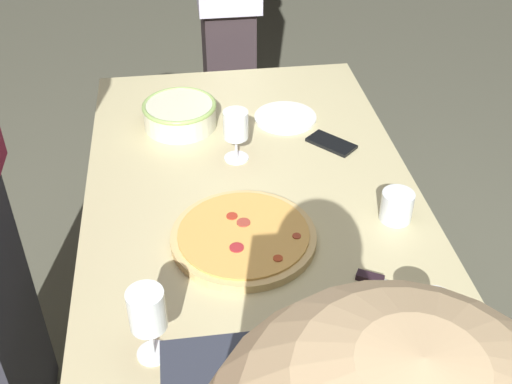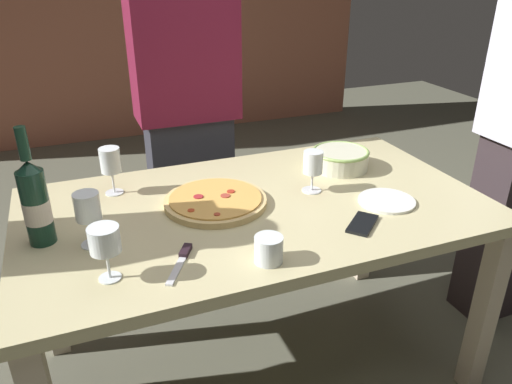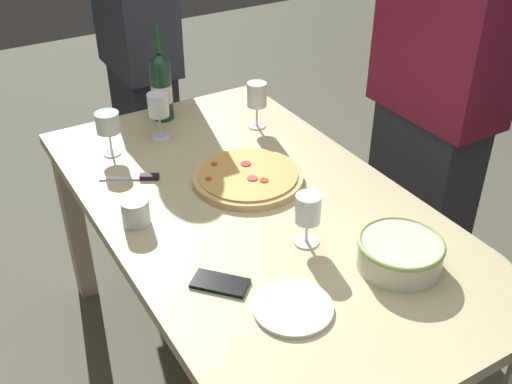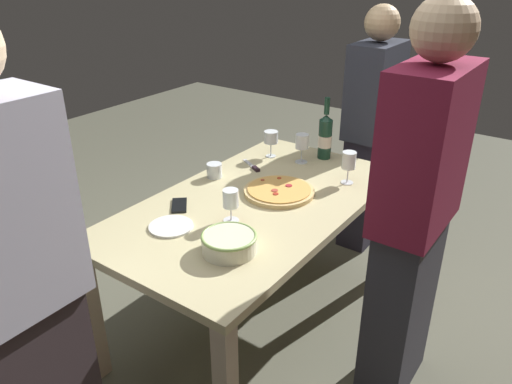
{
  "view_description": "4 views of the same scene",
  "coord_description": "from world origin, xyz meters",
  "px_view_note": "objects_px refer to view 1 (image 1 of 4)",
  "views": [
    {
      "loc": [
        -1.3,
        0.18,
        1.78
      ],
      "look_at": [
        0.0,
        0.0,
        0.8
      ],
      "focal_mm": 44.67,
      "sensor_mm": 36.0,
      "label": 1
    },
    {
      "loc": [
        -0.56,
        -1.43,
        1.53
      ],
      "look_at": [
        0.0,
        0.0,
        0.8
      ],
      "focal_mm": 34.66,
      "sensor_mm": 36.0,
      "label": 2
    },
    {
      "loc": [
        1.33,
        -0.79,
        1.8
      ],
      "look_at": [
        0.0,
        0.0,
        0.8
      ],
      "focal_mm": 43.28,
      "sensor_mm": 36.0,
      "label": 3
    },
    {
      "loc": [
        1.77,
        1.27,
        1.85
      ],
      "look_at": [
        0.0,
        0.0,
        0.8
      ],
      "focal_mm": 34.82,
      "sensor_mm": 36.0,
      "label": 4
    }
  ],
  "objects_px": {
    "dining_table": "(256,233)",
    "wine_glass_far_left": "(432,316)",
    "serving_bowl": "(180,114)",
    "cell_phone": "(331,143)",
    "pizza": "(244,237)",
    "wine_glass_by_bottle": "(336,336)",
    "wine_glass_near_pizza": "(147,313)",
    "pizza_knife": "(386,283)",
    "cup_amber": "(397,206)",
    "wine_glass_far_right": "(236,128)",
    "side_plate": "(285,117)"
  },
  "relations": [
    {
      "from": "wine_glass_near_pizza",
      "to": "pizza_knife",
      "type": "xyz_separation_m",
      "value": [
        0.12,
        -0.52,
        -0.11
      ]
    },
    {
      "from": "cell_phone",
      "to": "pizza",
      "type": "bearing_deg",
      "value": -170.21
    },
    {
      "from": "wine_glass_far_right",
      "to": "cup_amber",
      "type": "xyz_separation_m",
      "value": [
        -0.33,
        -0.37,
        -0.06
      ]
    },
    {
      "from": "serving_bowl",
      "to": "wine_glass_far_left",
      "type": "bearing_deg",
      "value": -155.11
    },
    {
      "from": "wine_glass_near_pizza",
      "to": "side_plate",
      "type": "bearing_deg",
      "value": -25.72
    },
    {
      "from": "wine_glass_far_right",
      "to": "pizza_knife",
      "type": "bearing_deg",
      "value": -153.33
    },
    {
      "from": "wine_glass_near_pizza",
      "to": "cell_phone",
      "type": "distance_m",
      "value": 0.9
    },
    {
      "from": "pizza",
      "to": "wine_glass_far_left",
      "type": "distance_m",
      "value": 0.51
    },
    {
      "from": "pizza",
      "to": "wine_glass_far_right",
      "type": "distance_m",
      "value": 0.37
    },
    {
      "from": "cup_amber",
      "to": "pizza_knife",
      "type": "relative_size",
      "value": 0.46
    },
    {
      "from": "wine_glass_near_pizza",
      "to": "cup_amber",
      "type": "bearing_deg",
      "value": -60.32
    },
    {
      "from": "dining_table",
      "to": "wine_glass_far_left",
      "type": "distance_m",
      "value": 0.62
    },
    {
      "from": "dining_table",
      "to": "wine_glass_near_pizza",
      "type": "xyz_separation_m",
      "value": [
        -0.45,
        0.27,
        0.21
      ]
    },
    {
      "from": "wine_glass_far_right",
      "to": "serving_bowl",
      "type": "bearing_deg",
      "value": 36.49
    },
    {
      "from": "wine_glass_far_right",
      "to": "cell_phone",
      "type": "relative_size",
      "value": 1.07
    },
    {
      "from": "pizza_knife",
      "to": "pizza",
      "type": "bearing_deg",
      "value": 57.44
    },
    {
      "from": "pizza",
      "to": "wine_glass_by_bottle",
      "type": "xyz_separation_m",
      "value": [
        -0.42,
        -0.12,
        0.11
      ]
    },
    {
      "from": "cup_amber",
      "to": "cell_phone",
      "type": "bearing_deg",
      "value": 12.74
    },
    {
      "from": "pizza_knife",
      "to": "wine_glass_near_pizza",
      "type": "bearing_deg",
      "value": 103.31
    },
    {
      "from": "wine_glass_far_left",
      "to": "cup_amber",
      "type": "height_order",
      "value": "wine_glass_far_left"
    },
    {
      "from": "pizza_knife",
      "to": "wine_glass_by_bottle",
      "type": "bearing_deg",
      "value": 141.54
    },
    {
      "from": "wine_glass_far_left",
      "to": "pizza_knife",
      "type": "xyz_separation_m",
      "value": [
        0.2,
        0.01,
        -0.11
      ]
    },
    {
      "from": "dining_table",
      "to": "pizza",
      "type": "xyz_separation_m",
      "value": [
        -0.13,
        0.05,
        0.11
      ]
    },
    {
      "from": "wine_glass_by_bottle",
      "to": "wine_glass_far_left",
      "type": "xyz_separation_m",
      "value": [
        0.03,
        -0.2,
        -0.01
      ]
    },
    {
      "from": "cell_phone",
      "to": "pizza_knife",
      "type": "distance_m",
      "value": 0.59
    },
    {
      "from": "wine_glass_near_pizza",
      "to": "side_plate",
      "type": "distance_m",
      "value": 0.99
    },
    {
      "from": "side_plate",
      "to": "wine_glass_far_right",
      "type": "bearing_deg",
      "value": 138.49
    },
    {
      "from": "dining_table",
      "to": "wine_glass_far_right",
      "type": "bearing_deg",
      "value": 6.4
    },
    {
      "from": "wine_glass_far_right",
      "to": "cup_amber",
      "type": "distance_m",
      "value": 0.5
    },
    {
      "from": "wine_glass_by_bottle",
      "to": "serving_bowl",
      "type": "bearing_deg",
      "value": 14.23
    },
    {
      "from": "wine_glass_by_bottle",
      "to": "wine_glass_far_left",
      "type": "height_order",
      "value": "wine_glass_by_bottle"
    },
    {
      "from": "wine_glass_by_bottle",
      "to": "wine_glass_near_pizza",
      "type": "bearing_deg",
      "value": 73.27
    },
    {
      "from": "serving_bowl",
      "to": "cell_phone",
      "type": "relative_size",
      "value": 1.59
    },
    {
      "from": "dining_table",
      "to": "serving_bowl",
      "type": "xyz_separation_m",
      "value": [
        0.44,
        0.18,
        0.14
      ]
    },
    {
      "from": "side_plate",
      "to": "pizza_knife",
      "type": "height_order",
      "value": "pizza_knife"
    },
    {
      "from": "wine_glass_by_bottle",
      "to": "wine_glass_far_right",
      "type": "relative_size",
      "value": 1.1
    },
    {
      "from": "pizza",
      "to": "cup_amber",
      "type": "bearing_deg",
      "value": -84.94
    },
    {
      "from": "wine_glass_by_bottle",
      "to": "pizza_knife",
      "type": "xyz_separation_m",
      "value": [
        0.23,
        -0.18,
        -0.11
      ]
    },
    {
      "from": "serving_bowl",
      "to": "wine_glass_by_bottle",
      "type": "xyz_separation_m",
      "value": [
        -0.99,
        -0.25,
        0.08
      ]
    },
    {
      "from": "dining_table",
      "to": "pizza_knife",
      "type": "xyz_separation_m",
      "value": [
        -0.32,
        -0.25,
        0.1
      ]
    },
    {
      "from": "wine_glass_far_left",
      "to": "pizza_knife",
      "type": "bearing_deg",
      "value": 4.26
    },
    {
      "from": "serving_bowl",
      "to": "pizza_knife",
      "type": "height_order",
      "value": "serving_bowl"
    },
    {
      "from": "pizza",
      "to": "wine_glass_far_left",
      "type": "bearing_deg",
      "value": -141.15
    },
    {
      "from": "cell_phone",
      "to": "wine_glass_by_bottle",
      "type": "bearing_deg",
      "value": -145.13
    },
    {
      "from": "pizza",
      "to": "wine_glass_by_bottle",
      "type": "height_order",
      "value": "wine_glass_by_bottle"
    },
    {
      "from": "wine_glass_far_left",
      "to": "cell_phone",
      "type": "distance_m",
      "value": 0.8
    },
    {
      "from": "serving_bowl",
      "to": "cell_phone",
      "type": "xyz_separation_m",
      "value": [
        -0.17,
        -0.44,
        -0.04
      ]
    },
    {
      "from": "dining_table",
      "to": "wine_glass_near_pizza",
      "type": "bearing_deg",
      "value": 148.87
    },
    {
      "from": "wine_glass_by_bottle",
      "to": "wine_glass_far_left",
      "type": "bearing_deg",
      "value": -82.19
    },
    {
      "from": "serving_bowl",
      "to": "pizza_knife",
      "type": "distance_m",
      "value": 0.88
    }
  ]
}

